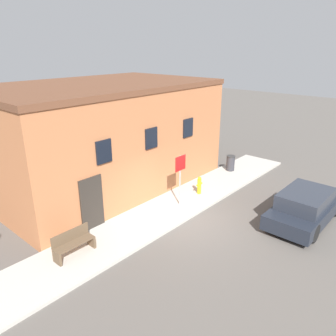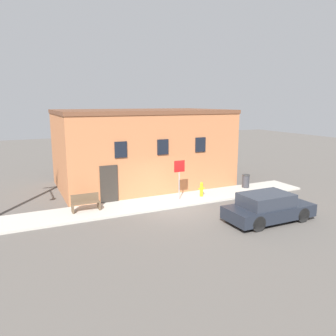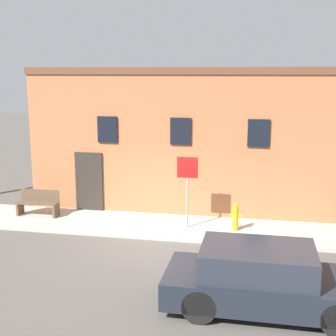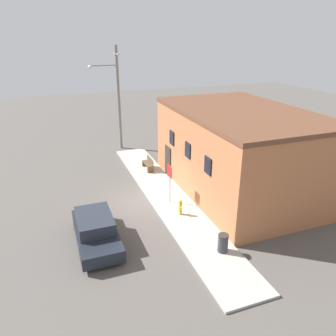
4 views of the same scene
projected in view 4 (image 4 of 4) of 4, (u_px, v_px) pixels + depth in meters
ground_plane at (149, 201)px, 19.58m from camera, size 80.00×80.00×0.00m
sidewalk at (167, 197)px, 19.94m from camera, size 18.27×2.36×0.11m
brick_building at (239, 151)px, 20.21m from camera, size 11.08×6.98×5.13m
fire_hydrant at (180, 207)px, 17.78m from camera, size 0.39×0.19×0.86m
stop_sign at (170, 177)px, 18.63m from camera, size 0.66×0.06×2.29m
bench at (148, 164)px, 23.73m from camera, size 1.42×0.44×0.87m
trash_bin at (223, 243)px, 14.74m from camera, size 0.49×0.49×0.87m
utility_pole at (117, 95)px, 26.85m from camera, size 1.80×2.40×8.48m
parked_car at (96, 230)px, 15.48m from camera, size 4.32×1.84×1.39m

